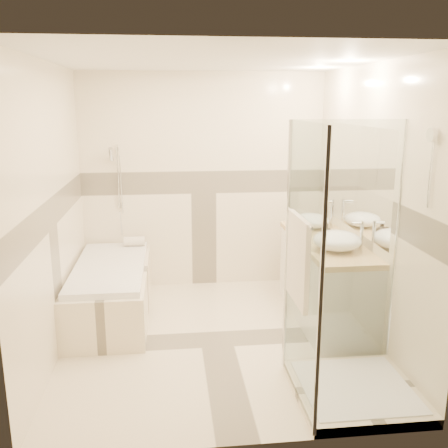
{
  "coord_description": "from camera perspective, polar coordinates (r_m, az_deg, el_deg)",
  "views": [
    {
      "loc": [
        -0.41,
        -4.27,
        2.16
      ],
      "look_at": [
        0.1,
        0.25,
        1.05
      ],
      "focal_mm": 40.0,
      "sensor_mm": 36.0,
      "label": 1
    }
  ],
  "objects": [
    {
      "name": "room",
      "position": [
        4.4,
        -0.23,
        1.89
      ],
      "size": [
        2.82,
        3.02,
        2.52
      ],
      "color": "beige",
      "rests_on": "ground"
    },
    {
      "name": "bathtub",
      "position": [
        5.29,
        -12.8,
        -7.13
      ],
      "size": [
        0.75,
        1.7,
        0.56
      ],
      "color": "beige",
      "rests_on": "ground"
    },
    {
      "name": "vanity",
      "position": [
        5.12,
        11.48,
        -6.36
      ],
      "size": [
        0.58,
        1.62,
        0.85
      ],
      "color": "white",
      "rests_on": "ground"
    },
    {
      "name": "shower_enclosure",
      "position": [
        3.89,
        13.11,
        -11.84
      ],
      "size": [
        0.96,
        0.93,
        2.04
      ],
      "color": "beige",
      "rests_on": "ground"
    },
    {
      "name": "vessel_sink_near",
      "position": [
        5.42,
        9.96,
        0.38
      ],
      "size": [
        0.39,
        0.39,
        0.15
      ],
      "primitive_type": "ellipsoid",
      "color": "white",
      "rests_on": "vanity"
    },
    {
      "name": "vessel_sink_far",
      "position": [
        4.65,
        12.82,
        -1.86
      ],
      "size": [
        0.44,
        0.44,
        0.18
      ],
      "primitive_type": "ellipsoid",
      "color": "white",
      "rests_on": "vanity"
    },
    {
      "name": "faucet_near",
      "position": [
        5.46,
        12.17,
        1.43
      ],
      "size": [
        0.12,
        0.03,
        0.3
      ],
      "color": "silver",
      "rests_on": "vanity"
    },
    {
      "name": "faucet_far",
      "position": [
        4.71,
        15.34,
        -1.0
      ],
      "size": [
        0.11,
        0.03,
        0.26
      ],
      "color": "silver",
      "rests_on": "vanity"
    },
    {
      "name": "amenity_bottle_a",
      "position": [
        4.86,
        11.96,
        -1.32
      ],
      "size": [
        0.08,
        0.08,
        0.15
      ],
      "primitive_type": "imported",
      "rotation": [
        0.0,
        0.0,
        -0.31
      ],
      "color": "black",
      "rests_on": "vanity"
    },
    {
      "name": "amenity_bottle_b",
      "position": [
        4.95,
        11.6,
        -0.87
      ],
      "size": [
        0.15,
        0.15,
        0.17
      ],
      "primitive_type": "imported",
      "rotation": [
        0.0,
        0.0,
        0.13
      ],
      "color": "black",
      "rests_on": "vanity"
    },
    {
      "name": "folded_towels",
      "position": [
        5.55,
        9.58,
        0.32
      ],
      "size": [
        0.21,
        0.28,
        0.08
      ],
      "primitive_type": "cube",
      "rotation": [
        0.0,
        0.0,
        -0.23
      ],
      "color": "white",
      "rests_on": "vanity"
    },
    {
      "name": "rolled_towel",
      "position": [
        5.8,
        -10.21,
        -1.96
      ],
      "size": [
        0.23,
        0.11,
        0.11
      ],
      "primitive_type": "cylinder",
      "rotation": [
        0.0,
        1.57,
        0.0
      ],
      "color": "white",
      "rests_on": "bathtub"
    }
  ]
}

